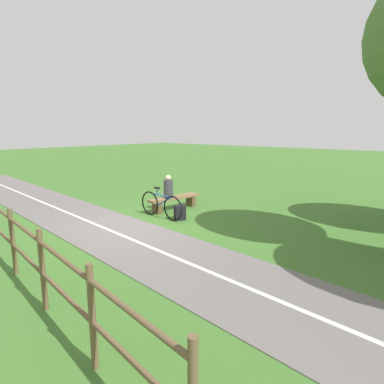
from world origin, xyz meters
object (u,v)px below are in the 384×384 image
object	(u,v)px
bench	(175,200)
bicycle	(161,205)
backpack	(180,213)
person_seated	(168,188)

from	to	relation	value
bench	bicycle	xyz separation A→B (m)	(1.02, 0.40, 0.08)
bicycle	backpack	xyz separation A→B (m)	(-0.21, 0.58, -0.18)
bench	backpack	size ratio (longest dim) A/B	4.58
bicycle	backpack	world-z (taller)	bicycle
backpack	bicycle	bearing A→B (deg)	-69.85
person_seated	bench	bearing A→B (deg)	-180.00
person_seated	bicycle	xyz separation A→B (m)	(0.75, 0.43, -0.38)
person_seated	backpack	xyz separation A→B (m)	(0.54, 1.01, -0.56)
bench	backpack	distance (m)	1.27
bench	person_seated	size ratio (longest dim) A/B	2.63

